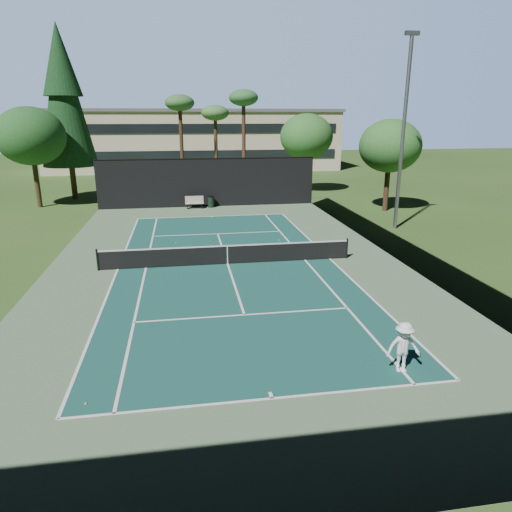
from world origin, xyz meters
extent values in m
plane|color=#2D4F1D|center=(0.00, 0.00, 0.00)|extent=(160.00, 160.00, 0.00)
cube|color=#577753|center=(0.00, 0.00, 0.01)|extent=(18.00, 32.00, 0.01)
cube|color=#184C46|center=(0.00, 0.00, 0.01)|extent=(10.97, 23.77, 0.01)
cube|color=white|center=(0.00, -11.88, 0.02)|extent=(10.97, 0.10, 0.01)
cube|color=white|center=(0.00, 11.88, 0.02)|extent=(10.97, 0.10, 0.01)
cube|color=white|center=(0.00, -6.40, 0.02)|extent=(8.23, 0.10, 0.01)
cube|color=white|center=(0.00, 6.40, 0.02)|extent=(8.23, 0.10, 0.01)
cube|color=white|center=(-5.49, 0.00, 0.02)|extent=(0.10, 23.77, 0.01)
cube|color=white|center=(5.49, 0.00, 0.02)|extent=(0.10, 23.77, 0.01)
cube|color=white|center=(-4.12, 0.00, 0.02)|extent=(0.10, 23.77, 0.01)
cube|color=white|center=(4.12, 0.00, 0.02)|extent=(0.10, 23.77, 0.01)
cube|color=white|center=(0.00, 0.00, 0.02)|extent=(0.10, 12.80, 0.01)
cube|color=white|center=(0.00, -11.73, 0.02)|extent=(0.10, 0.30, 0.01)
cube|color=white|center=(0.00, 11.73, 0.02)|extent=(0.10, 0.30, 0.01)
cylinder|color=black|center=(-6.40, 0.00, 0.55)|extent=(0.10, 0.10, 1.10)
cylinder|color=black|center=(6.40, 0.00, 0.55)|extent=(0.10, 0.10, 1.10)
cube|color=black|center=(0.00, 0.00, 0.50)|extent=(12.80, 0.02, 0.92)
cube|color=white|center=(0.00, 0.00, 0.98)|extent=(12.80, 0.04, 0.07)
cube|color=white|center=(0.00, 0.00, 0.50)|extent=(0.05, 0.03, 0.92)
cube|color=black|center=(0.00, 16.00, 2.00)|extent=(18.00, 0.04, 4.00)
cube|color=black|center=(0.00, -16.00, 2.00)|extent=(18.00, 0.04, 4.00)
cube|color=black|center=(9.00, 0.00, 2.00)|extent=(0.04, 32.00, 4.00)
cube|color=black|center=(-9.00, 0.00, 2.00)|extent=(0.04, 32.00, 4.00)
cube|color=black|center=(0.00, 16.00, 4.00)|extent=(18.00, 0.06, 0.06)
imported|color=white|center=(4.09, -11.10, 0.79)|extent=(1.06, 0.68, 1.57)
sphere|color=#D6F237|center=(-4.90, -11.34, 0.03)|extent=(0.06, 0.06, 0.06)
sphere|color=#BCD630|center=(0.02, 3.89, 0.03)|extent=(0.06, 0.06, 0.06)
sphere|color=#D2EA35|center=(3.57, 4.13, 0.03)|extent=(0.07, 0.07, 0.07)
sphere|color=#BACB2E|center=(-2.66, 4.50, 0.04)|extent=(0.07, 0.07, 0.07)
cube|color=beige|center=(-1.19, 15.21, 0.45)|extent=(1.50, 0.45, 0.05)
cube|color=beige|center=(-1.19, 15.41, 0.75)|extent=(1.50, 0.06, 0.55)
cube|color=black|center=(-1.79, 15.21, 0.21)|extent=(0.06, 0.40, 0.42)
cube|color=black|center=(-0.59, 15.21, 0.21)|extent=(0.06, 0.40, 0.42)
cylinder|color=black|center=(0.19, 15.54, 0.45)|extent=(0.52, 0.52, 0.90)
cylinder|color=black|center=(0.19, 15.54, 0.92)|extent=(0.56, 0.56, 0.05)
cylinder|color=#4E3A21|center=(-12.00, 22.00, 1.80)|extent=(0.50, 0.50, 3.60)
cone|color=#133617|center=(-12.00, 22.00, 9.00)|extent=(4.80, 4.80, 12.00)
cone|color=#123317|center=(-12.00, 22.00, 12.00)|extent=(3.30, 3.30, 6.00)
cylinder|color=#422D1C|center=(-2.00, 24.00, 4.28)|extent=(0.36, 0.36, 8.55)
ellipsoid|color=#31612C|center=(-2.00, 24.00, 8.55)|extent=(2.80, 2.80, 1.54)
cylinder|color=#472E1E|center=(1.50, 26.00, 3.83)|extent=(0.36, 0.36, 7.65)
ellipsoid|color=#396C30|center=(1.50, 26.00, 7.65)|extent=(2.80, 2.80, 1.54)
cylinder|color=#4B2E20|center=(4.00, 23.00, 4.50)|extent=(0.36, 0.36, 9.00)
ellipsoid|color=#2C612B|center=(4.00, 23.00, 9.00)|extent=(2.80, 2.80, 1.54)
cylinder|color=#4C3020|center=(10.00, 22.00, 1.76)|extent=(0.40, 0.40, 3.52)
ellipsoid|color=#2A6126|center=(10.00, 22.00, 5.44)|extent=(5.12, 5.12, 4.35)
cylinder|color=#432C1C|center=(14.00, 12.00, 1.65)|extent=(0.40, 0.40, 3.30)
ellipsoid|color=#2A6427|center=(14.00, 12.00, 5.10)|extent=(4.80, 4.80, 4.08)
cylinder|color=#44321D|center=(-14.00, 18.00, 1.87)|extent=(0.40, 0.40, 3.74)
ellipsoid|color=#205321|center=(-14.00, 18.00, 5.78)|extent=(5.44, 5.44, 4.62)
cube|color=beige|center=(0.00, 46.00, 4.00)|extent=(40.00, 12.00, 8.00)
cube|color=#59595B|center=(0.00, 46.00, 8.10)|extent=(40.50, 12.50, 0.40)
cube|color=black|center=(0.00, 39.95, 2.40)|extent=(38.00, 0.15, 1.20)
cube|color=black|center=(0.00, 39.95, 5.80)|extent=(38.00, 0.15, 1.20)
cylinder|color=gray|center=(12.00, 6.00, 6.00)|extent=(0.24, 0.24, 12.00)
cube|color=gray|center=(12.00, 6.00, 12.10)|extent=(0.90, 0.25, 0.25)
camera|label=1|loc=(-2.12, -22.28, 7.28)|focal=32.00mm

